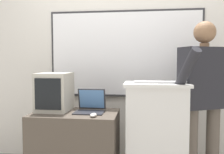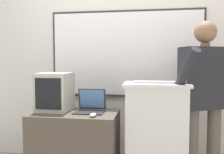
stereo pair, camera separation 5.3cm
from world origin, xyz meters
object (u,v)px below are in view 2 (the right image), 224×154
laptop (91,104)px  wireless_keyboard (157,82)px  computer_mouse_by_laptop (93,115)px  lectern_podium (156,136)px  crt_monitor (55,92)px  person_presenter (204,92)px  side_desk (76,148)px  computer_mouse_by_keyboard (184,82)px

laptop → wireless_keyboard: (0.67, -0.09, 0.25)m
laptop → computer_mouse_by_laptop: bearing=-71.9°
lectern_podium → crt_monitor: 1.12m
wireless_keyboard → crt_monitor: bearing=175.4°
wireless_keyboard → person_presenter: bearing=17.5°
person_presenter → wireless_keyboard: person_presenter is taller
side_desk → lectern_podium: bearing=2.4°
laptop → crt_monitor: crt_monitor is taller
side_desk → person_presenter: 1.41m
lectern_podium → person_presenter: person_presenter is taller
person_presenter → lectern_podium: bearing=166.8°
lectern_podium → side_desk: size_ratio=1.22×
side_desk → computer_mouse_by_keyboard: computer_mouse_by_keyboard is taller
lectern_podium → computer_mouse_by_laptop: (-0.58, -0.20, 0.23)m
laptop → lectern_podium: bearing=-2.7°
lectern_podium → person_presenter: (0.47, 0.09, 0.43)m
side_desk → crt_monitor: size_ratio=2.17×
lectern_podium → crt_monitor: crt_monitor is taller
person_presenter → crt_monitor: 1.51m
laptop → computer_mouse_by_keyboard: size_ratio=2.93×
laptop → crt_monitor: 0.40m
lectern_podium → person_presenter: 0.64m
wireless_keyboard → computer_mouse_by_keyboard: size_ratio=4.39×
computer_mouse_by_laptop → laptop: bearing=108.1°
side_desk → computer_mouse_by_laptop: computer_mouse_by_laptop is taller
side_desk → computer_mouse_by_keyboard: 1.27m
wireless_keyboard → crt_monitor: crt_monitor is taller
crt_monitor → person_presenter: bearing=2.2°
side_desk → laptop: bearing=23.6°
person_presenter → wireless_keyboard: bearing=173.4°
crt_monitor → computer_mouse_by_keyboard: bearing=-3.0°
lectern_podium → person_presenter: bearing=10.8°
computer_mouse_by_keyboard → side_desk: bearing=179.7°
side_desk → crt_monitor: (-0.24, 0.06, 0.57)m
side_desk → crt_monitor: bearing=165.0°
computer_mouse_by_keyboard → wireless_keyboard: bearing=-176.3°
laptop → computer_mouse_by_laptop: size_ratio=2.93×
person_presenter → computer_mouse_by_keyboard: (-0.21, -0.13, 0.11)m
computer_mouse_by_keyboard → crt_monitor: 1.31m
lectern_podium → laptop: size_ratio=3.58×
lectern_podium → computer_mouse_by_keyboard: size_ratio=10.50×
laptop → computer_mouse_by_keyboard: 0.95m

